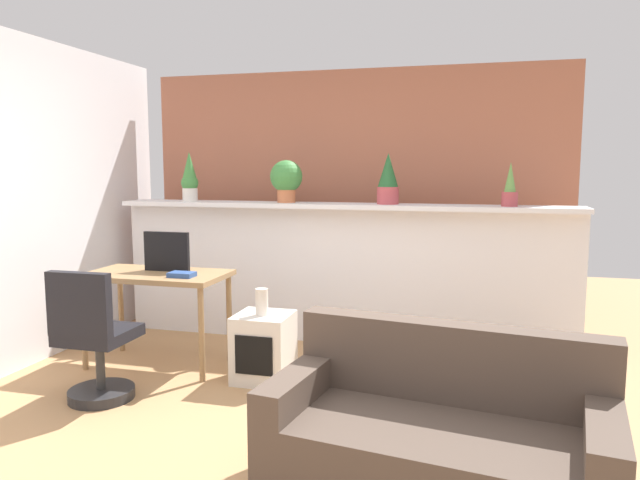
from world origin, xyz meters
TOP-DOWN VIEW (x-y plane):
  - ground_plane at (0.00, 0.00)m, footprint 12.00×12.00m
  - divider_wall at (0.00, 2.00)m, footprint 4.08×0.16m
  - plant_shelf at (0.00, 1.96)m, footprint 4.08×0.38m
  - brick_wall_behind at (0.00, 2.60)m, footprint 4.08×0.10m
  - potted_plant_0 at (-1.43, 1.95)m, footprint 0.16×0.16m
  - potted_plant_1 at (-0.49, 1.98)m, footprint 0.29×0.29m
  - potted_plant_2 at (0.43, 1.98)m, footprint 0.19×0.19m
  - potted_plant_3 at (1.43, 1.94)m, footprint 0.13×0.13m
  - desk at (-1.24, 1.00)m, footprint 1.10×0.60m
  - tv_monitor at (-1.19, 1.08)m, footprint 0.38×0.04m
  - office_chair at (-1.27, 0.21)m, footprint 0.44×0.45m
  - side_cube_shelf at (-0.32, 0.89)m, footprint 0.40×0.41m
  - vase_on_shelf at (-0.32, 0.86)m, footprint 0.09×0.09m
  - book_on_desk at (-0.96, 0.88)m, footprint 0.19×0.13m
  - couch at (1.03, -0.39)m, footprint 1.66×0.98m

SIDE VIEW (x-z plane):
  - ground_plane at x=0.00m, z-range 0.00..0.00m
  - side_cube_shelf at x=-0.32m, z-range 0.00..0.50m
  - couch at x=1.03m, z-range -0.12..0.68m
  - office_chair at x=-1.27m, z-range -0.07..0.84m
  - vase_on_shelf at x=-0.32m, z-range 0.50..0.70m
  - divider_wall at x=0.00m, z-range 0.00..1.22m
  - desk at x=-1.24m, z-range 0.29..1.04m
  - book_on_desk at x=-0.96m, z-range 0.75..0.79m
  - tv_monitor at x=-1.19m, z-range 0.75..1.06m
  - plant_shelf at x=0.00m, z-range 1.22..1.26m
  - brick_wall_behind at x=0.00m, z-range 0.00..2.50m
  - potted_plant_3 at x=1.43m, z-range 1.23..1.59m
  - potted_plant_2 at x=0.43m, z-range 1.25..1.69m
  - potted_plant_1 at x=-0.49m, z-range 1.28..1.66m
  - potted_plant_0 at x=-1.43m, z-range 1.24..1.70m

